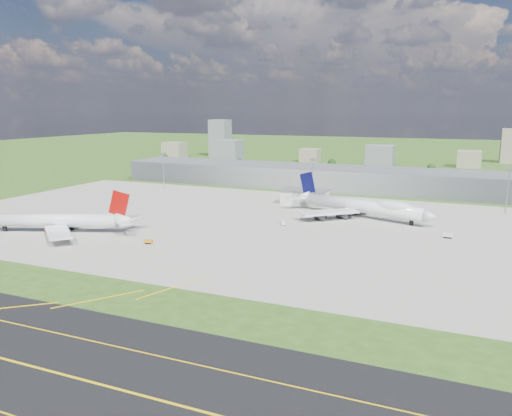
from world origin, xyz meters
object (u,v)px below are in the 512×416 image
at_px(airliner_red_twin, 59,221).
at_px(van_white_far, 448,236).
at_px(fire_truck, 54,229).
at_px(van_white_near, 283,223).
at_px(tug_yellow, 149,242).
at_px(airliner_blue_quad, 362,206).

relative_size(airliner_red_twin, van_white_far, 16.06).
distance_m(fire_truck, van_white_near, 108.15).
bearing_deg(van_white_far, airliner_red_twin, -156.25).
distance_m(van_white_near, van_white_far, 75.95).
distance_m(tug_yellow, van_white_near, 68.54).
bearing_deg(airliner_red_twin, van_white_near, -168.85).
distance_m(airliner_red_twin, airliner_blue_quad, 150.37).
bearing_deg(fire_truck, van_white_near, 13.62).
bearing_deg(airliner_blue_quad, van_white_far, -13.86).
bearing_deg(tug_yellow, airliner_red_twin, 168.09).
bearing_deg(van_white_near, airliner_blue_quad, -68.92).
bearing_deg(fire_truck, van_white_far, 2.27).
height_order(airliner_blue_quad, van_white_near, airliner_blue_quad).
xyz_separation_m(fire_truck, tug_yellow, (52.10, 0.56, -0.85)).
bearing_deg(van_white_near, van_white_far, -110.97).
bearing_deg(airliner_red_twin, airliner_blue_quad, -164.45).
xyz_separation_m(fire_truck, van_white_far, (168.44, 60.40, -0.59)).
bearing_deg(van_white_near, fire_truck, 96.64).
xyz_separation_m(van_white_near, van_white_far, (75.81, 4.59, -0.07)).
bearing_deg(airliner_red_twin, fire_truck, 15.84).
relative_size(van_white_near, van_white_far, 1.15).
height_order(tug_yellow, van_white_near, van_white_near).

